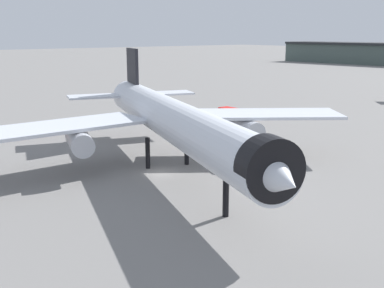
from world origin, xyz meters
TOP-DOWN VIEW (x-y plane):
  - ground at (0.00, 0.00)m, footprint 900.00×900.00m
  - airliner_near_gate at (0.03, 1.85)m, footprint 54.92×49.01m
  - service_truck_front at (-20.55, 29.24)m, footprint 5.56×2.71m
  - baggage_tug_wing at (-32.49, -5.21)m, footprint 2.91×3.57m

SIDE VIEW (x-z plane):
  - ground at x=0.00m, z-range 0.00..0.00m
  - baggage_tug_wing at x=-32.49m, z-range 0.05..1.90m
  - service_truck_front at x=-20.55m, z-range 0.09..3.09m
  - airliner_near_gate at x=0.03m, z-range -0.87..13.72m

